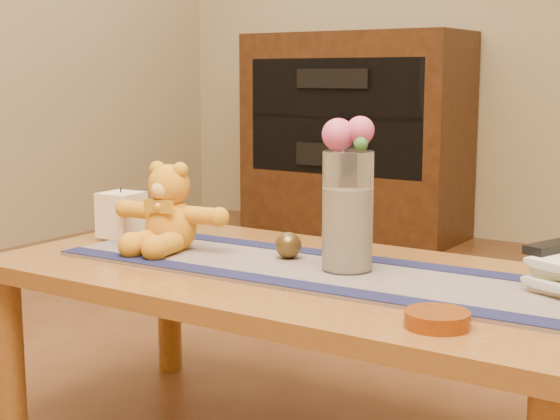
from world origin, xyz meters
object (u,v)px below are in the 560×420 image
Objects in this scene: pillar_candle at (121,215)px; amber_dish at (437,319)px; teddy_bear at (171,208)px; glass_vase at (348,211)px; tv_remote at (556,246)px; bronze_ball at (288,245)px; book_bottom at (557,281)px.

pillar_candle reaches higher than amber_dish.
glass_vase is at bearing -1.51° from teddy_bear.
pillar_candle is at bearing 165.52° from amber_dish.
tv_remote is at bearing 76.63° from amber_dish.
teddy_bear reaches higher than bronze_ball.
book_bottom is at bearing 11.26° from bronze_ball.
tv_remote is at bearing 17.92° from glass_vase.
pillar_candle is 0.68m from glass_vase.
bronze_ball is at bearing -150.42° from tv_remote.
book_bottom is at bearing 7.26° from pillar_candle.
amber_dish is at bearing -38.62° from glass_vase.
teddy_bear is 0.82m from amber_dish.
teddy_bear is at bearing -149.67° from tv_remote.
amber_dish is (-0.09, -0.39, -0.07)m from tv_remote.
pillar_candle is 0.53× the size of book_bottom.
teddy_bear is 1.34× the size of book_bottom.
pillar_candle is at bearing 161.59° from teddy_bear.
teddy_bear is 4.83× the size of bronze_ball.
pillar_candle is 0.51m from bronze_ball.
amber_dish is at bearing -21.66° from teddy_bear.
teddy_bear is 2.60× the size of amber_dish.
pillar_candle is 0.73× the size of tv_remote.
bronze_ball is at bearing 6.11° from teddy_bear.
book_bottom is 1.39× the size of tv_remote.
glass_vase reaches higher than amber_dish.
teddy_bear is 0.31m from bronze_ball.
pillar_candle is (-0.21, 0.04, -0.04)m from teddy_bear.
amber_dish reaches higher than book_bottom.
pillar_candle is at bearing -154.05° from tv_remote.
tv_remote is at bearing -93.00° from book_bottom.
pillar_candle reaches higher than tv_remote.
pillar_candle is at bearing -156.58° from book_bottom.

